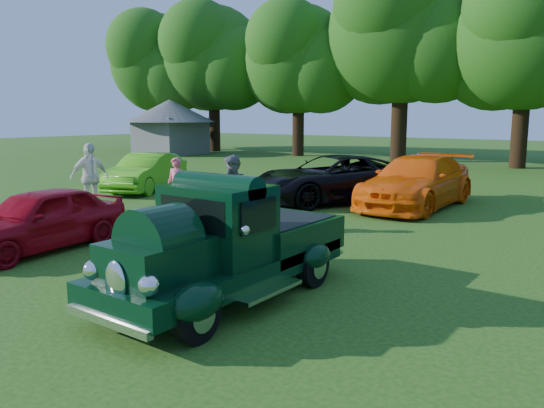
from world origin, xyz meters
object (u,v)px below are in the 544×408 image
Objects in this scene: hero_pickup at (228,249)px; red_convertible at (38,219)px; gazebo at (170,121)px; back_car_orange at (416,182)px; back_car_lime at (147,172)px; spectator_pink at (176,185)px; spectator_grey at (232,193)px; spectator_white at (90,177)px; back_car_black at (333,179)px.

hero_pickup is 1.18× the size of red_convertible.
back_car_orange is at bearing -26.55° from gazebo.
gazebo reaches higher than hero_pickup.
spectator_pink is (4.22, -2.53, 0.10)m from back_car_lime.
spectator_grey is at bearing -40.03° from gazebo.
red_convertible is at bearing -129.33° from spectator_white.
spectator_white reaches higher than back_car_orange.
hero_pickup is at bearing -85.23° from back_car_orange.
gazebo is (-13.47, 13.81, 1.71)m from back_car_lime.
back_car_black is at bearing 110.18° from hero_pickup.
spectator_grey is 0.93× the size of spectator_white.
spectator_white is at bearing -48.77° from gazebo.
back_car_black is 1.02× the size of back_car_orange.
back_car_orange reaches higher than back_car_black.
spectator_pink is (-0.82, 4.63, 0.14)m from red_convertible.
gazebo is (-18.50, 20.98, 1.76)m from red_convertible.
back_car_lime is at bearing -45.73° from gazebo.
spectator_grey is at bearing -59.44° from back_car_black.
spectator_white is at bearing -85.09° from back_car_lime.
gazebo is at bearing 49.59° from spectator_white.
spectator_grey reaches higher than back_car_orange.
spectator_grey is (1.99, 3.76, 0.27)m from red_convertible.
back_car_orange is at bearing 42.20° from back_car_black.
hero_pickup is 0.84× the size of back_car_orange.
back_car_orange is at bearing -7.76° from back_car_lime.
spectator_grey is (-3.03, 3.65, 0.16)m from hero_pickup.
back_car_orange is at bearing 29.36° from spectator_pink.
back_car_orange is at bearing -41.81° from spectator_white.
hero_pickup reaches higher than red_convertible.
gazebo is at bearing 122.50° from spectator_pink.
red_convertible is at bearing -94.74° from spectator_pink.
spectator_pink is at bearing 142.23° from hero_pickup.
back_car_orange is at bearing 59.02° from red_convertible.
back_car_lime is at bearing -137.19° from back_car_black.
hero_pickup is 9.42m from back_car_black.
spectator_pink is (-5.83, 4.52, 0.04)m from hero_pickup.
spectator_grey is at bearing -31.97° from spectator_pink.
spectator_grey is at bearing -111.18° from back_car_orange.
gazebo is (-22.80, 11.39, 1.63)m from back_car_orange.
back_car_orange reaches higher than back_car_lime.
spectator_pink is at bearing 93.15° from red_convertible.
back_car_orange is (4.29, 9.59, 0.12)m from red_convertible.
gazebo is at bearing 179.97° from spectator_grey.
hero_pickup reaches higher than spectator_pink.
spectator_white is at bearing -139.74° from back_car_orange.
spectator_white reaches higher than spectator_grey.
red_convertible is 0.91× the size of back_car_lime.
back_car_black is at bearing 44.37° from spectator_pink.
back_car_lime is 2.29× the size of spectator_grey.
spectator_white is 0.31× the size of gazebo.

